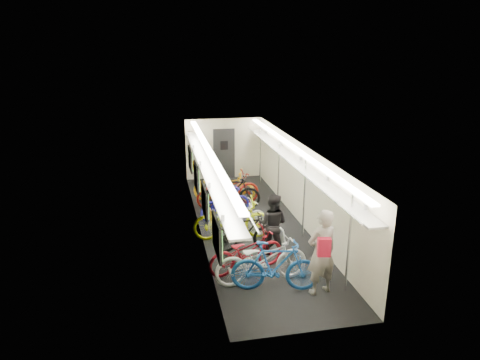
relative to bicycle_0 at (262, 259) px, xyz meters
name	(u,v)px	position (x,y,z in m)	size (l,w,h in m)	color
train_car_shell	(234,166)	(0.09, 3.80, 1.09)	(10.00, 10.00, 10.00)	black
bicycle_0	(262,259)	(0.00, 0.00, 0.00)	(0.75, 2.14, 1.12)	silver
bicycle_1	(275,266)	(0.21, -0.40, 0.02)	(0.54, 1.93, 1.16)	#1C55A8
bicycle_2	(246,252)	(-0.23, 0.55, -0.06)	(0.67, 1.91, 1.00)	maroon
bicycle_3	(246,232)	(-0.03, 1.56, -0.04)	(0.49, 1.72, 1.03)	black
bicycle_4	(232,219)	(-0.23, 2.39, 0.00)	(0.75, 2.15, 1.13)	#E7F116
bicycle_5	(237,221)	(-0.08, 2.44, -0.07)	(0.46, 1.63, 0.98)	white
bicycle_6	(238,218)	(-0.01, 2.70, -0.10)	(0.61, 1.74, 0.92)	#BBBAC0
bicycle_7	(226,203)	(-0.19, 3.81, -0.05)	(0.48, 1.70, 1.02)	#201CAC
bicycle_8	(228,190)	(0.07, 4.88, 0.01)	(0.76, 2.17, 1.14)	maroon
bicycle_9	(231,192)	(0.14, 4.60, 0.00)	(0.53, 1.88, 1.13)	black
bicycle_10	(224,186)	(0.01, 5.34, -0.01)	(0.74, 2.11, 1.11)	yellow
passenger_near	(322,252)	(1.12, -0.66, 0.39)	(0.69, 0.46, 1.90)	gray
passenger_mid	(273,224)	(0.61, 1.33, 0.24)	(0.78, 0.61, 1.60)	black
backpack	(324,247)	(1.00, -1.07, 0.72)	(0.26, 0.14, 0.38)	#AC1129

